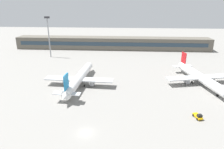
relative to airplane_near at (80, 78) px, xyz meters
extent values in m
plane|color=gray|center=(9.19, 5.58, -3.20)|extent=(400.00, 400.00, 0.00)
cube|color=#5B564C|center=(9.19, 71.82, 1.30)|extent=(145.03, 12.00, 9.00)
cube|color=#263847|center=(9.19, 65.77, 1.75)|extent=(137.78, 0.16, 2.80)
cylinder|color=white|center=(-0.01, -0.27, 0.04)|extent=(5.67, 35.50, 3.73)
cone|color=white|center=(1.05, 19.05, 0.04)|extent=(3.77, 4.29, 3.54)
cone|color=white|center=(-1.07, -19.41, 0.04)|extent=(2.81, 3.87, 2.61)
cube|color=#197FBF|center=(-0.91, -16.45, 4.60)|extent=(0.59, 4.33, 5.40)
cube|color=silver|center=(-0.92, -16.74, 0.23)|extent=(9.96, 3.29, 0.24)
cube|color=silver|center=(-0.07, -1.25, -0.26)|extent=(29.67, 6.33, 0.49)
cylinder|color=gray|center=(5.81, -1.58, -1.64)|extent=(2.13, 3.25, 1.96)
cylinder|color=gray|center=(-5.95, -0.93, -1.64)|extent=(2.13, 3.25, 1.96)
cylinder|color=black|center=(0.66, 12.08, -2.71)|extent=(0.45, 1.00, 0.98)
cylinder|color=black|center=(2.43, -2.37, -2.71)|extent=(0.45, 1.00, 0.98)
cylinder|color=black|center=(-2.67, -2.09, -2.71)|extent=(0.45, 1.00, 0.98)
cylinder|color=white|center=(52.46, 3.89, 0.03)|extent=(11.54, 35.20, 3.72)
cone|color=white|center=(48.16, 22.52, 0.03)|extent=(3.37, 4.21, 2.61)
cube|color=red|center=(48.83, 19.64, 4.58)|extent=(1.31, 4.28, 5.39)
cube|color=silver|center=(48.76, 19.92, 0.22)|extent=(10.16, 4.87, 0.24)
cube|color=silver|center=(52.24, 4.84, -0.27)|extent=(29.69, 11.18, 0.49)
cylinder|color=gray|center=(46.51, 3.52, -1.65)|extent=(2.61, 3.49, 1.96)
cylinder|color=gray|center=(57.96, 6.16, -1.65)|extent=(2.61, 3.49, 1.96)
cylinder|color=black|center=(55.23, -8.14, -2.71)|extent=(0.60, 1.04, 0.98)
cylinder|color=black|center=(49.53, 5.22, -2.71)|extent=(0.60, 1.04, 0.98)
cylinder|color=black|center=(54.50, 6.37, -2.71)|extent=(0.60, 1.04, 0.98)
cube|color=#F2B20C|center=(42.65, -24.46, -2.55)|extent=(2.24, 3.84, 0.60)
cube|color=black|center=(42.85, -25.34, -1.90)|extent=(1.60, 1.38, 0.90)
cylinder|color=black|center=(42.15, -25.80, -2.85)|extent=(0.39, 0.74, 0.70)
cylinder|color=black|center=(43.67, -25.46, -2.85)|extent=(0.39, 0.74, 0.70)
cylinder|color=black|center=(41.63, -23.46, -2.85)|extent=(0.39, 0.74, 0.70)
cylinder|color=black|center=(43.16, -23.12, -2.85)|extent=(0.39, 0.74, 0.70)
cylinder|color=gray|center=(-29.42, 45.16, 9.10)|extent=(0.70, 0.70, 24.60)
cube|color=#333338|center=(-29.42, 45.16, 22.00)|extent=(3.20, 0.80, 1.20)
camera|label=1|loc=(19.89, -81.57, 31.15)|focal=32.66mm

